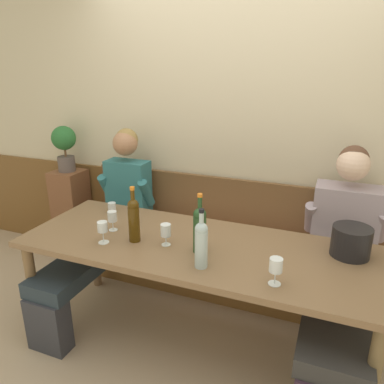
# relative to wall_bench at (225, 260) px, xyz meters

# --- Properties ---
(ground_plane) EXTENTS (6.80, 6.80, 0.02)m
(ground_plane) POSITION_rel_wall_bench_xyz_m (0.00, -0.83, -0.29)
(ground_plane) COLOR tan
(ground_plane) RESTS_ON ground
(room_wall_back) EXTENTS (6.80, 0.08, 2.80)m
(room_wall_back) POSITION_rel_wall_bench_xyz_m (0.00, 0.26, 1.12)
(room_wall_back) COLOR beige
(room_wall_back) RESTS_ON ground
(wood_wainscot_panel) EXTENTS (6.80, 0.03, 0.90)m
(wood_wainscot_panel) POSITION_rel_wall_bench_xyz_m (0.00, 0.21, 0.17)
(wood_wainscot_panel) COLOR brown
(wood_wainscot_panel) RESTS_ON ground
(wall_bench) EXTENTS (2.55, 0.42, 0.94)m
(wall_bench) POSITION_rel_wall_bench_xyz_m (0.00, 0.00, 0.00)
(wall_bench) COLOR brown
(wall_bench) RESTS_ON ground
(dining_table) EXTENTS (2.25, 0.83, 0.76)m
(dining_table) POSITION_rel_wall_bench_xyz_m (0.00, -0.68, 0.39)
(dining_table) COLOR brown
(dining_table) RESTS_ON ground
(person_center_right_seat) EXTENTS (0.47, 1.27, 1.33)m
(person_center_right_seat) POSITION_rel_wall_bench_xyz_m (-0.89, -0.36, 0.36)
(person_center_right_seat) COLOR #2E3037
(person_center_right_seat) RESTS_ON ground
(person_right_seat) EXTENTS (0.54, 1.27, 1.32)m
(person_right_seat) POSITION_rel_wall_bench_xyz_m (0.87, -0.34, 0.36)
(person_right_seat) COLOR #372433
(person_right_seat) RESTS_ON ground
(ice_bucket) EXTENTS (0.23, 0.23, 0.18)m
(ice_bucket) POSITION_rel_wall_bench_xyz_m (0.90, -0.48, 0.56)
(ice_bucket) COLOR black
(ice_bucket) RESTS_ON dining_table
(wine_bottle_amber_mid) EXTENTS (0.07, 0.07, 0.35)m
(wine_bottle_amber_mid) POSITION_rel_wall_bench_xyz_m (0.13, -0.93, 0.62)
(wine_bottle_amber_mid) COLOR #ABC2C3
(wine_bottle_amber_mid) RESTS_ON dining_table
(wine_bottle_green_tall) EXTENTS (0.07, 0.07, 0.37)m
(wine_bottle_green_tall) POSITION_rel_wall_bench_xyz_m (-0.38, -0.79, 0.63)
(wine_bottle_green_tall) COLOR #442D09
(wine_bottle_green_tall) RESTS_ON dining_table
(wine_bottle_clear_water) EXTENTS (0.08, 0.08, 0.37)m
(wine_bottle_clear_water) POSITION_rel_wall_bench_xyz_m (0.06, -0.77, 0.63)
(wine_bottle_clear_water) COLOR #20431F
(wine_bottle_clear_water) RESTS_ON dining_table
(wine_glass_near_bucket) EXTENTS (0.06, 0.06, 0.14)m
(wine_glass_near_bucket) POSITION_rel_wall_bench_xyz_m (-0.60, -0.70, 0.57)
(wine_glass_near_bucket) COLOR silver
(wine_glass_near_bucket) RESTS_ON dining_table
(wine_glass_center_front) EXTENTS (0.07, 0.07, 0.14)m
(wine_glass_center_front) POSITION_rel_wall_bench_xyz_m (-0.17, -0.76, 0.57)
(wine_glass_center_front) COLOR silver
(wine_glass_center_front) RESTS_ON dining_table
(wine_glass_center_rear) EXTENTS (0.07, 0.07, 0.15)m
(wine_glass_center_rear) POSITION_rel_wall_bench_xyz_m (0.54, -0.95, 0.58)
(wine_glass_center_rear) COLOR silver
(wine_glass_center_rear) RESTS_ON dining_table
(wine_glass_mid_right) EXTENTS (0.07, 0.07, 0.14)m
(wine_glass_mid_right) POSITION_rel_wall_bench_xyz_m (-0.55, -0.88, 0.57)
(wine_glass_mid_right) COLOR silver
(wine_glass_mid_right) RESTS_ON dining_table
(water_tumbler_left) EXTENTS (0.06, 0.06, 0.08)m
(water_tumbler_left) POSITION_rel_wall_bench_xyz_m (-0.78, -0.43, 0.51)
(water_tumbler_left) COLOR silver
(water_tumbler_left) RESTS_ON dining_table
(corner_pedestal) EXTENTS (0.28, 0.28, 0.88)m
(corner_pedestal) POSITION_rel_wall_bench_xyz_m (-1.57, 0.03, 0.16)
(corner_pedestal) COLOR brown
(corner_pedestal) RESTS_ON ground
(potted_plant) EXTENTS (0.22, 0.22, 0.42)m
(potted_plant) POSITION_rel_wall_bench_xyz_m (-1.57, 0.03, 0.85)
(potted_plant) COLOR #5A4E4A
(potted_plant) RESTS_ON corner_pedestal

